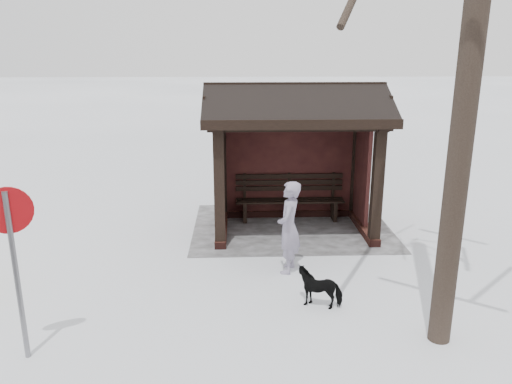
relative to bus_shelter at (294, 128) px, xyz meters
The scene contains 6 objects.
ground 2.17m from the bus_shelter, 90.00° to the left, with size 120.00×120.00×0.00m, color white.
trampled_patch 2.16m from the bus_shelter, 90.00° to the right, with size 4.20×3.20×0.02m, color #99999F.
bus_shelter is the anchor object (origin of this frame).
pedestrian 2.57m from the bus_shelter, 82.31° to the left, with size 0.59×0.38×1.61m, color gray.
dog 3.84m from the bus_shelter, 91.12° to the left, with size 0.31×0.69×0.58m, color black.
road_sign 5.95m from the bus_shelter, 49.96° to the left, with size 0.54×0.22×2.21m.
Camera 1 is at (1.15, 9.94, 3.72)m, focal length 35.00 mm.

